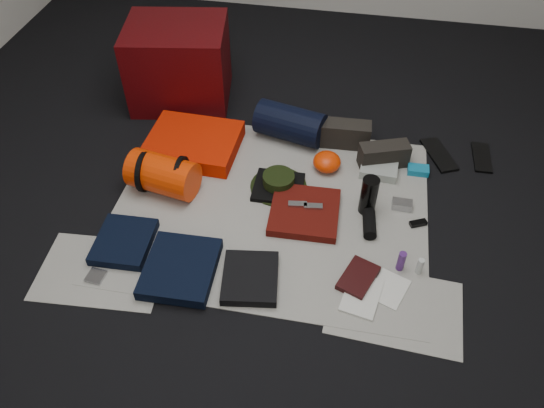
% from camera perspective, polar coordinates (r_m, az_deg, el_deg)
% --- Properties ---
extents(floor, '(4.50, 4.50, 0.02)m').
position_cam_1_polar(floor, '(2.77, -0.10, -0.51)').
color(floor, black).
rests_on(floor, ground).
extents(newspaper_mat, '(1.60, 1.30, 0.01)m').
position_cam_1_polar(newspaper_mat, '(2.76, -0.10, -0.33)').
color(newspaper_mat, '#B9B7AB').
rests_on(newspaper_mat, floor).
extents(newspaper_sheet_front_left, '(0.61, 0.44, 0.00)m').
position_cam_1_polar(newspaper_sheet_front_left, '(2.61, -17.83, -6.85)').
color(newspaper_sheet_front_left, '#B9B7AB').
rests_on(newspaper_sheet_front_left, floor).
extents(newspaper_sheet_front_right, '(0.60, 0.43, 0.00)m').
position_cam_1_polar(newspaper_sheet_front_right, '(2.44, 13.07, -10.79)').
color(newspaper_sheet_front_right, '#B9B7AB').
rests_on(newspaper_sheet_front_right, floor).
extents(red_cabinet, '(0.66, 0.58, 0.49)m').
position_cam_1_polar(red_cabinet, '(3.43, -9.98, 14.65)').
color(red_cabinet, '#440407').
rests_on(red_cabinet, floor).
extents(sleeping_pad, '(0.52, 0.43, 0.09)m').
position_cam_1_polar(sleeping_pad, '(3.09, -8.45, 6.50)').
color(sleeping_pad, red).
rests_on(sleeping_pad, newspaper_mat).
extents(stuff_sack, '(0.39, 0.27, 0.21)m').
position_cam_1_polar(stuff_sack, '(2.83, -11.65, 3.12)').
color(stuff_sack, red).
rests_on(stuff_sack, newspaper_mat).
extents(sack_strap_left, '(0.02, 0.22, 0.22)m').
position_cam_1_polar(sack_strap_left, '(2.87, -13.53, 3.40)').
color(sack_strap_left, black).
rests_on(sack_strap_left, newspaper_mat).
extents(sack_strap_right, '(0.03, 0.22, 0.22)m').
position_cam_1_polar(sack_strap_right, '(2.80, -9.74, 2.94)').
color(sack_strap_right, black).
rests_on(sack_strap_right, newspaper_mat).
extents(navy_duffel, '(0.43, 0.29, 0.21)m').
position_cam_1_polar(navy_duffel, '(3.11, 1.96, 8.65)').
color(navy_duffel, black).
rests_on(navy_duffel, newspaper_mat).
extents(boonie_brim, '(0.36, 0.36, 0.01)m').
position_cam_1_polar(boonie_brim, '(2.86, 0.70, 1.93)').
color(boonie_brim, black).
rests_on(boonie_brim, newspaper_mat).
extents(boonie_crown, '(0.17, 0.17, 0.08)m').
position_cam_1_polar(boonie_crown, '(2.83, 0.71, 2.53)').
color(boonie_crown, black).
rests_on(boonie_crown, boonie_brim).
extents(hiking_boot_left, '(0.30, 0.12, 0.15)m').
position_cam_1_polar(hiking_boot_left, '(3.11, 7.77, 7.47)').
color(hiking_boot_left, black).
rests_on(hiking_boot_left, newspaper_mat).
extents(hiking_boot_right, '(0.29, 0.19, 0.14)m').
position_cam_1_polar(hiking_boot_right, '(3.01, 11.94, 5.18)').
color(hiking_boot_right, black).
rests_on(hiking_boot_right, newspaper_mat).
extents(flip_flop_left, '(0.21, 0.31, 0.02)m').
position_cam_1_polar(flip_flop_left, '(3.20, 17.51, 5.08)').
color(flip_flop_left, black).
rests_on(flip_flop_left, floor).
extents(flip_flop_right, '(0.10, 0.26, 0.01)m').
position_cam_1_polar(flip_flop_right, '(3.26, 21.61, 4.68)').
color(flip_flop_right, black).
rests_on(flip_flop_right, floor).
extents(trousers_navy_a, '(0.27, 0.31, 0.05)m').
position_cam_1_polar(trousers_navy_a, '(2.66, -15.63, -3.92)').
color(trousers_navy_a, black).
rests_on(trousers_navy_a, newspaper_mat).
extents(trousers_navy_b, '(0.33, 0.37, 0.06)m').
position_cam_1_polar(trousers_navy_b, '(2.49, -9.82, -6.84)').
color(trousers_navy_b, black).
rests_on(trousers_navy_b, newspaper_mat).
extents(trousers_charcoal, '(0.29, 0.32, 0.04)m').
position_cam_1_polar(trousers_charcoal, '(2.44, -2.35, -7.95)').
color(trousers_charcoal, black).
rests_on(trousers_charcoal, newspaper_mat).
extents(black_tshirt, '(0.26, 0.24, 0.03)m').
position_cam_1_polar(black_tshirt, '(2.84, 0.68, 1.83)').
color(black_tshirt, black).
rests_on(black_tshirt, newspaper_mat).
extents(red_shirt, '(0.35, 0.35, 0.05)m').
position_cam_1_polar(red_shirt, '(2.70, 3.52, -0.87)').
color(red_shirt, '#4D0D08').
rests_on(red_shirt, newspaper_mat).
extents(orange_stuff_sack, '(0.19, 0.19, 0.10)m').
position_cam_1_polar(orange_stuff_sack, '(2.95, 5.93, 4.54)').
color(orange_stuff_sack, red).
rests_on(orange_stuff_sack, newspaper_mat).
extents(first_aid_pouch, '(0.21, 0.16, 0.05)m').
position_cam_1_polar(first_aid_pouch, '(2.98, 11.42, 3.68)').
color(first_aid_pouch, '#939B93').
rests_on(first_aid_pouch, newspaper_mat).
extents(water_bottle, '(0.10, 0.10, 0.22)m').
position_cam_1_polar(water_bottle, '(2.70, 10.36, 0.91)').
color(water_bottle, black).
rests_on(water_bottle, newspaper_mat).
extents(speaker, '(0.08, 0.17, 0.06)m').
position_cam_1_polar(speaker, '(2.67, 10.44, -2.10)').
color(speaker, black).
rests_on(speaker, newspaper_mat).
extents(compact_camera, '(0.10, 0.06, 0.04)m').
position_cam_1_polar(compact_camera, '(2.82, 13.80, -0.07)').
color(compact_camera, '#A1A2A6').
rests_on(compact_camera, newspaper_mat).
extents(cyan_case, '(0.11, 0.07, 0.04)m').
position_cam_1_polar(cyan_case, '(3.04, 15.44, 3.54)').
color(cyan_case, '#10739B').
rests_on(cyan_case, newspaper_mat).
extents(toiletry_purple, '(0.05, 0.05, 0.11)m').
position_cam_1_polar(toiletry_purple, '(2.52, 13.73, -5.98)').
color(toiletry_purple, '#49216A').
rests_on(toiletry_purple, newspaper_mat).
extents(toiletry_clear, '(0.03, 0.03, 0.09)m').
position_cam_1_polar(toiletry_clear, '(2.54, 15.61, -6.45)').
color(toiletry_clear, '#B8BEB9').
rests_on(toiletry_clear, newspaper_mat).
extents(paperback_book, '(0.20, 0.24, 0.03)m').
position_cam_1_polar(paperback_book, '(2.48, 9.26, -7.83)').
color(paperback_book, black).
rests_on(paperback_book, newspaper_mat).
extents(map_booklet, '(0.19, 0.25, 0.01)m').
position_cam_1_polar(map_booklet, '(2.43, 9.64, -9.65)').
color(map_booklet, silver).
rests_on(map_booklet, newspaper_mat).
extents(map_printout, '(0.20, 0.22, 0.01)m').
position_cam_1_polar(map_printout, '(2.48, 12.48, -8.91)').
color(map_printout, silver).
rests_on(map_printout, newspaper_mat).
extents(sunglasses, '(0.09, 0.07, 0.02)m').
position_cam_1_polar(sunglasses, '(2.76, 15.45, -2.01)').
color(sunglasses, black).
rests_on(sunglasses, newspaper_mat).
extents(key_cluster, '(0.09, 0.09, 0.01)m').
position_cam_1_polar(key_cluster, '(2.59, -18.41, -7.38)').
color(key_cluster, '#A1A2A6').
rests_on(key_cluster, newspaper_mat).
extents(tape_roll, '(0.05, 0.05, 0.03)m').
position_cam_1_polar(tape_roll, '(2.84, 1.19, 2.64)').
color(tape_roll, silver).
rests_on(tape_roll, black_tshirt).
extents(energy_bar_a, '(0.10, 0.05, 0.01)m').
position_cam_1_polar(energy_bar_a, '(2.70, 2.77, -0.02)').
color(energy_bar_a, '#A1A2A6').
rests_on(energy_bar_a, red_shirt).
extents(energy_bar_b, '(0.10, 0.05, 0.01)m').
position_cam_1_polar(energy_bar_b, '(2.69, 4.45, -0.25)').
color(energy_bar_b, '#A1A2A6').
rests_on(energy_bar_b, red_shirt).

